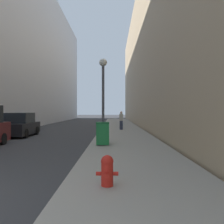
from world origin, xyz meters
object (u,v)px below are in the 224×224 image
Objects in this scene: trash_bin at (103,133)px; lamppost at (103,88)px; parked_sedan_near at (19,126)px; fire_hydrant at (107,170)px; pedestrian_on_sidewalk at (121,120)px.

lamppost is (-0.13, 3.41, 2.61)m from trash_bin.
trash_bin is 8.36m from parked_sedan_near.
parked_sedan_near is (-6.19, 2.06, -2.57)m from lamppost.
fire_hydrant is 6.84m from trash_bin.
fire_hydrant is 0.43× the size of pedestrian_on_sidewalk.
pedestrian_on_sidewalk reaches higher than parked_sedan_near.
fire_hydrant is 16.78m from pedestrian_on_sidewalk.
parked_sedan_near is at bearing 118.64° from fire_hydrant.
pedestrian_on_sidewalk is at bearing 87.16° from fire_hydrant.
parked_sedan_near is at bearing 139.10° from trash_bin.
fire_hydrant is 10.63m from lamppost.
lamppost reaches higher than pedestrian_on_sidewalk.
pedestrian_on_sidewalk is at bearing 82.94° from trash_bin.
lamppost is 7.01m from parked_sedan_near.
fire_hydrant is 14.02m from parked_sedan_near.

